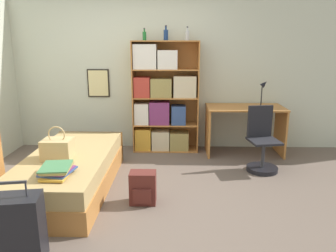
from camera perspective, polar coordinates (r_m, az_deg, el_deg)
ground_plane at (r=4.13m, az=-7.38°, el=-10.82°), size 14.00×14.00×0.00m
wall_back at (r=5.52m, az=-5.05°, el=9.60°), size 10.00×0.09×2.60m
bed at (r=4.21m, az=-16.60°, el=-7.54°), size 0.96×2.08×0.44m
handbag at (r=3.97m, az=-18.65°, el=-3.77°), size 0.33×0.26×0.39m
book_stack_on_bed at (r=3.50m, az=-18.77°, el=-7.34°), size 0.34×0.39×0.11m
suitcase at (r=2.99m, az=-25.03°, el=-16.17°), size 0.46×0.32×0.71m
bookcase at (r=5.32m, az=-1.14°, el=4.45°), size 1.06×0.35×1.78m
bottle_green at (r=5.31m, az=-4.12°, el=15.41°), size 0.06×0.06×0.19m
bottle_brown at (r=5.29m, az=-0.37°, el=15.62°), size 0.07×0.07×0.23m
bottle_clear at (r=5.29m, az=3.38°, el=15.52°), size 0.06×0.06×0.21m
desk at (r=5.35m, az=13.18°, el=0.81°), size 1.20×0.64×0.77m
desk_lamp at (r=5.31m, az=16.29°, el=6.28°), size 0.15×0.10×0.43m
desk_chair at (r=4.76m, az=16.03°, el=-3.99°), size 0.45×0.45×0.90m
backpack at (r=3.71m, az=-4.40°, el=-10.70°), size 0.29×0.22×0.36m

